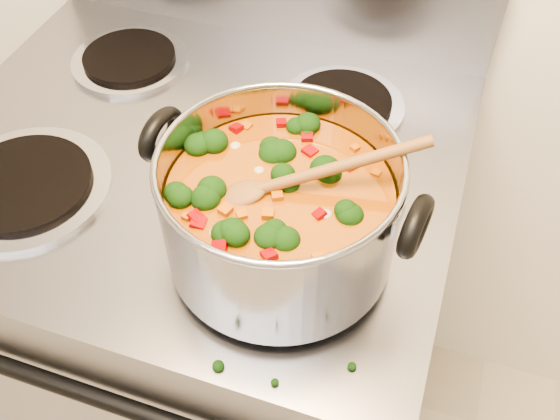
% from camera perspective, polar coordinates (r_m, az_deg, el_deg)
% --- Properties ---
extents(electric_range, '(0.79, 0.71, 1.08)m').
position_cam_1_polar(electric_range, '(1.30, -5.76, -8.84)').
color(electric_range, gray).
rests_on(electric_range, ground).
extents(stockpot, '(0.34, 0.28, 0.17)m').
position_cam_1_polar(stockpot, '(0.73, 0.00, -0.07)').
color(stockpot, '#95959D').
rests_on(stockpot, electric_range).
extents(wooden_spoon, '(0.23, 0.13, 0.08)m').
position_cam_1_polar(wooden_spoon, '(0.69, 0.78, 2.66)').
color(wooden_spoon, brown).
rests_on(wooden_spoon, stockpot).
extents(cooktop_crumbs, '(0.35, 0.32, 0.01)m').
position_cam_1_polar(cooktop_crumbs, '(0.76, 1.14, -8.00)').
color(cooktop_crumbs, black).
rests_on(cooktop_crumbs, electric_range).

